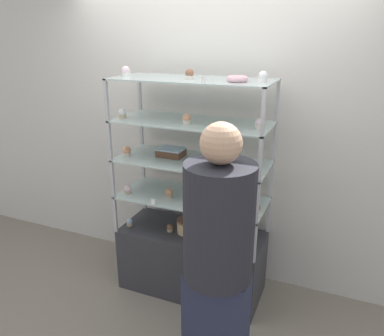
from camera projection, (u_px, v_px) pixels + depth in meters
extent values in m
plane|color=gray|center=(192.00, 287.00, 3.34)|extent=(20.00, 20.00, 0.00)
cube|color=silver|center=(210.00, 135.00, 3.25)|extent=(8.00, 0.05, 2.60)
cube|color=#333338|center=(192.00, 260.00, 3.25)|extent=(1.20, 0.51, 0.56)
cube|color=#B7B7BC|center=(144.00, 193.00, 3.52)|extent=(0.02, 0.02, 0.32)
cube|color=#B7B7BC|center=(269.00, 214.00, 3.10)|extent=(0.02, 0.02, 0.32)
cube|color=#B7B7BC|center=(115.00, 214.00, 3.10)|extent=(0.02, 0.02, 0.32)
cube|color=#B7B7BC|center=(255.00, 243.00, 2.67)|extent=(0.02, 0.02, 0.32)
cube|color=#B2C6C1|center=(192.00, 198.00, 3.05)|extent=(1.20, 0.51, 0.01)
cube|color=#B7B7BC|center=(143.00, 161.00, 3.42)|extent=(0.02, 0.02, 0.32)
cube|color=#B7B7BC|center=(271.00, 179.00, 2.99)|extent=(0.02, 0.02, 0.32)
cube|color=#B7B7BC|center=(113.00, 179.00, 2.99)|extent=(0.02, 0.02, 0.32)
cube|color=#B7B7BC|center=(257.00, 203.00, 2.57)|extent=(0.02, 0.02, 0.32)
cube|color=#B2C6C1|center=(192.00, 161.00, 2.94)|extent=(1.20, 0.51, 0.01)
cube|color=#B7B7BC|center=(141.00, 127.00, 3.31)|extent=(0.02, 0.02, 0.32)
cube|color=#B7B7BC|center=(274.00, 141.00, 2.89)|extent=(0.02, 0.02, 0.32)
cube|color=#B7B7BC|center=(110.00, 141.00, 2.89)|extent=(0.02, 0.02, 0.32)
cube|color=#B7B7BC|center=(260.00, 160.00, 2.46)|extent=(0.02, 0.02, 0.32)
cube|color=#B2C6C1|center=(192.00, 122.00, 2.83)|extent=(1.20, 0.51, 0.01)
cube|color=#B7B7BC|center=(140.00, 91.00, 3.20)|extent=(0.02, 0.02, 0.32)
cube|color=#B7B7BC|center=(278.00, 100.00, 2.78)|extent=(0.02, 0.02, 0.32)
cube|color=#B7B7BC|center=(106.00, 100.00, 2.78)|extent=(0.02, 0.02, 0.32)
cube|color=#B7B7BC|center=(263.00, 112.00, 2.35)|extent=(0.02, 0.02, 0.32)
cube|color=#B2C6C1|center=(192.00, 79.00, 2.73)|extent=(1.20, 0.51, 0.01)
cylinder|color=#DBBC84|center=(187.00, 227.00, 3.12)|extent=(0.17, 0.17, 0.10)
cylinder|color=#8C5B42|center=(187.00, 220.00, 3.10)|extent=(0.18, 0.18, 0.02)
cube|color=brown|center=(171.00, 153.00, 3.03)|extent=(0.21, 0.16, 0.06)
cube|color=silver|center=(171.00, 149.00, 3.02)|extent=(0.21, 0.16, 0.01)
cylinder|color=#CCB28C|center=(130.00, 224.00, 3.24)|extent=(0.05, 0.05, 0.03)
sphere|color=silver|center=(129.00, 221.00, 3.23)|extent=(0.05, 0.05, 0.05)
cylinder|color=#CCB28C|center=(170.00, 230.00, 3.15)|extent=(0.05, 0.05, 0.03)
sphere|color=#8C5B42|center=(170.00, 227.00, 3.14)|extent=(0.05, 0.05, 0.05)
cylinder|color=beige|center=(208.00, 241.00, 2.98)|extent=(0.05, 0.05, 0.03)
sphere|color=white|center=(209.00, 238.00, 2.97)|extent=(0.05, 0.05, 0.05)
cylinder|color=white|center=(252.00, 246.00, 2.91)|extent=(0.05, 0.05, 0.03)
sphere|color=#F4EAB2|center=(252.00, 243.00, 2.90)|extent=(0.05, 0.05, 0.05)
cube|color=white|center=(192.00, 245.00, 2.90)|extent=(0.04, 0.00, 0.04)
cylinder|color=#CCB28C|center=(128.00, 192.00, 3.12)|extent=(0.06, 0.06, 0.02)
sphere|color=silver|center=(128.00, 188.00, 3.11)|extent=(0.06, 0.06, 0.06)
cylinder|color=#CCB28C|center=(169.00, 196.00, 3.04)|extent=(0.06, 0.06, 0.02)
sphere|color=#E5996B|center=(169.00, 192.00, 3.03)|extent=(0.06, 0.06, 0.06)
cylinder|color=white|center=(208.00, 206.00, 2.86)|extent=(0.06, 0.06, 0.02)
sphere|color=#F4EAB2|center=(208.00, 202.00, 2.85)|extent=(0.06, 0.06, 0.06)
cylinder|color=#CCB28C|center=(256.00, 211.00, 2.78)|extent=(0.06, 0.06, 0.02)
sphere|color=#8C5B42|center=(257.00, 208.00, 2.77)|extent=(0.06, 0.06, 0.06)
cube|color=white|center=(153.00, 201.00, 2.92)|extent=(0.04, 0.00, 0.04)
cylinder|color=beige|center=(127.00, 154.00, 3.06)|extent=(0.06, 0.06, 0.02)
sphere|color=#E5996B|center=(127.00, 150.00, 3.05)|extent=(0.07, 0.07, 0.07)
cylinder|color=beige|center=(211.00, 164.00, 2.81)|extent=(0.06, 0.06, 0.02)
sphere|color=#E5996B|center=(211.00, 160.00, 2.80)|extent=(0.07, 0.07, 0.07)
cylinder|color=#CCB28C|center=(256.00, 174.00, 2.61)|extent=(0.06, 0.06, 0.02)
sphere|color=#8C5B42|center=(257.00, 170.00, 2.60)|extent=(0.07, 0.07, 0.07)
cube|color=white|center=(233.00, 175.00, 2.58)|extent=(0.04, 0.00, 0.04)
cylinder|color=#CCB28C|center=(122.00, 116.00, 2.93)|extent=(0.06, 0.06, 0.03)
sphere|color=white|center=(122.00, 112.00, 2.92)|extent=(0.06, 0.06, 0.06)
cylinder|color=beige|center=(186.00, 122.00, 2.74)|extent=(0.06, 0.06, 0.03)
sphere|color=#E5996B|center=(186.00, 118.00, 2.73)|extent=(0.06, 0.06, 0.06)
cylinder|color=beige|center=(259.00, 127.00, 2.58)|extent=(0.06, 0.06, 0.03)
sphere|color=silver|center=(260.00, 123.00, 2.57)|extent=(0.06, 0.06, 0.06)
cube|color=white|center=(216.00, 128.00, 2.52)|extent=(0.04, 0.00, 0.04)
cylinder|color=white|center=(126.00, 74.00, 2.87)|extent=(0.06, 0.06, 0.03)
sphere|color=silver|center=(126.00, 70.00, 2.86)|extent=(0.06, 0.06, 0.06)
cylinder|color=beige|center=(190.00, 77.00, 2.66)|extent=(0.06, 0.06, 0.03)
sphere|color=#8C5B42|center=(190.00, 73.00, 2.65)|extent=(0.06, 0.06, 0.06)
cylinder|color=white|center=(263.00, 80.00, 2.50)|extent=(0.06, 0.06, 0.03)
sphere|color=white|center=(263.00, 76.00, 2.48)|extent=(0.06, 0.06, 0.06)
cube|color=white|center=(204.00, 80.00, 2.45)|extent=(0.04, 0.00, 0.04)
torus|color=#EFB2BC|center=(237.00, 79.00, 2.55)|extent=(0.15, 0.15, 0.04)
cube|color=#282D47|center=(216.00, 329.00, 2.33)|extent=(0.38, 0.21, 0.80)
cylinder|color=#26262D|center=(219.00, 223.00, 2.08)|extent=(0.40, 0.40, 0.69)
sphere|color=tan|center=(221.00, 143.00, 1.92)|extent=(0.22, 0.22, 0.22)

